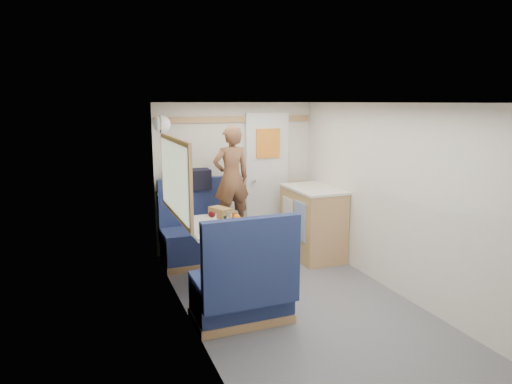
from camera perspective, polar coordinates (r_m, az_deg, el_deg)
name	(u,v)px	position (r m, az deg, el deg)	size (l,w,h in m)	color
floor	(313,316)	(4.53, 7.08, -15.19)	(4.50, 4.50, 0.00)	#515156
ceiling	(318,103)	(4.06, 7.78, 11.00)	(4.50, 4.50, 0.00)	silver
wall_back	(236,177)	(6.21, -2.55, 1.87)	(2.20, 0.02, 2.00)	silver
wall_left	(197,226)	(3.80, -7.38, -4.29)	(0.02, 4.50, 2.00)	silver
wall_right	(413,205)	(4.80, 19.03, -1.53)	(0.02, 4.50, 2.00)	silver
oak_trim_low	(236,188)	(6.22, -2.48, 0.48)	(2.15, 0.02, 0.08)	tan
oak_trim_high	(236,119)	(6.11, -2.55, 9.07)	(2.15, 0.02, 0.08)	tan
side_window	(174,178)	(4.70, -10.17, 1.76)	(0.04, 1.30, 0.72)	#949D85
rear_door	(267,178)	(6.34, 1.40, 1.82)	(0.62, 0.12, 1.86)	white
dinette_table	(216,238)	(4.96, -4.99, -5.74)	(0.62, 0.92, 0.72)	white
bench_far	(197,239)	(5.83, -7.35, -5.90)	(0.90, 0.59, 1.05)	#181D4E
bench_near	(243,292)	(4.27, -1.59, -12.35)	(0.90, 0.59, 1.05)	#181D4E
ledge	(191,191)	(5.93, -8.09, 0.15)	(0.90, 0.14, 0.04)	tan
dome_light	(162,124)	(5.49, -11.69, 8.30)	(0.20, 0.20, 0.20)	white
galley_counter	(313,222)	(6.01, 7.08, -3.72)	(0.57, 0.92, 0.92)	tan
person	(231,178)	(5.59, -3.11, 1.75)	(0.47, 0.31, 1.28)	brown
duffel_bag	(189,180)	(5.90, -8.36, 1.54)	(0.53, 0.26, 0.26)	black
tray	(224,228)	(4.73, -4.01, -4.49)	(0.27, 0.36, 0.02)	white
orange_fruit	(237,218)	(4.93, -2.42, -3.23)	(0.08, 0.08, 0.08)	#D95309
cheese_block	(217,224)	(4.79, -4.86, -3.96)	(0.11, 0.06, 0.04)	#E8D986
wine_glass	(212,215)	(4.81, -5.53, -2.86)	(0.08, 0.08, 0.17)	white
tumbler_left	(202,228)	(4.59, -6.80, -4.44)	(0.07, 0.07, 0.11)	white
tumbler_mid	(191,213)	(5.21, -8.17, -2.59)	(0.07, 0.07, 0.11)	white
tumbler_right	(229,218)	(4.94, -3.39, -3.25)	(0.07, 0.07, 0.11)	white
beer_glass	(234,217)	(5.02, -2.74, -3.11)	(0.06, 0.06, 0.10)	brown
pepper_grinder	(225,220)	(4.89, -3.87, -3.55)	(0.03, 0.03, 0.09)	black
salt_grinder	(215,218)	(4.99, -5.17, -3.25)	(0.04, 0.04, 0.09)	white
bread_loaf	(220,212)	(5.19, -4.48, -2.56)	(0.14, 0.27, 0.11)	brown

